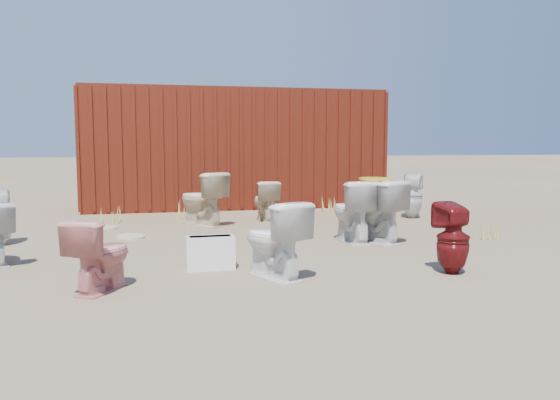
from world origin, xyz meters
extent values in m
plane|color=brown|center=(0.00, 0.00, 0.00)|extent=(100.00, 100.00, 0.00)
cube|color=#4D170C|center=(0.00, 5.20, 1.20)|extent=(6.00, 2.40, 2.40)
imported|color=#DF8681|center=(-2.11, -1.54, 0.33)|extent=(0.64, 0.74, 0.66)
imported|color=white|center=(-0.52, -1.41, 0.38)|extent=(0.69, 0.85, 0.76)
imported|color=#611011|center=(1.27, -1.63, 0.36)|extent=(0.37, 0.37, 0.72)
imported|color=white|center=(0.91, 0.27, 0.41)|extent=(0.51, 0.83, 0.83)
imported|color=beige|center=(-0.92, 2.18, 0.43)|extent=(0.88, 0.96, 0.86)
imported|color=beige|center=(0.16, 2.44, 0.34)|extent=(0.41, 0.69, 0.69)
imported|color=silver|center=(1.18, 0.17, 0.42)|extent=(0.78, 0.94, 0.83)
imported|color=silver|center=(2.77, 2.27, 0.39)|extent=(0.49, 0.49, 0.79)
ellipsoid|color=gold|center=(1.18, 0.17, 0.84)|extent=(0.42, 0.53, 0.02)
cube|color=white|center=(-1.09, -0.90, 0.17)|extent=(0.51, 0.21, 0.35)
ellipsoid|color=beige|center=(-1.99, 1.30, 0.01)|extent=(0.49, 0.57, 0.02)
ellipsoid|color=#BDAF89|center=(-2.41, 2.25, 0.01)|extent=(0.57, 0.59, 0.02)
cone|color=#A89D43|center=(-2.36, 2.81, 0.13)|extent=(0.36, 0.36, 0.27)
cone|color=#A89D43|center=(0.26, 2.63, 0.13)|extent=(0.32, 0.32, 0.26)
cone|color=#A89D43|center=(2.27, 2.97, 0.14)|extent=(0.36, 0.36, 0.29)
cone|color=#A89D43|center=(-1.15, 3.07, 0.15)|extent=(0.30, 0.30, 0.30)
cone|color=#A89D43|center=(1.66, 3.44, 0.14)|extent=(0.34, 0.34, 0.28)
cone|color=#A89D43|center=(2.80, 0.00, 0.14)|extent=(0.28, 0.28, 0.27)
camera|label=1|loc=(-1.61, -6.51, 1.30)|focal=35.00mm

